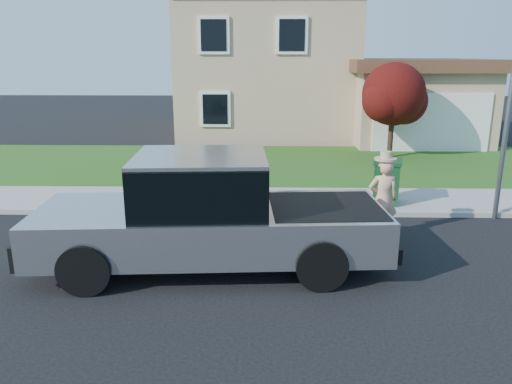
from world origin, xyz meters
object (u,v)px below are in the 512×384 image
Objects in this scene: pickup_truck at (209,216)px; woman at (383,198)px; street_lamp at (512,100)px; ornamental_tree at (394,97)px; trash_bin at (387,181)px.

pickup_truck is 3.89m from woman.
woman is at bearing -174.89° from street_lamp.
ornamental_tree is 6.60m from trash_bin.
woman is 8.75m from ornamental_tree.
street_lamp reaches higher than pickup_truck.
pickup_truck is 7.45m from street_lamp.
woman is at bearing 20.93° from pickup_truck.
pickup_truck is 5.60m from trash_bin.
street_lamp is (2.48, -0.87, 2.14)m from trash_bin.
pickup_truck is at bearing 24.02° from woman.
street_lamp is at bearing -4.54° from trash_bin.
ornamental_tree is at bearing 90.36° from trash_bin.
street_lamp reaches higher than trash_bin.
ornamental_tree is at bearing 79.52° from street_lamp.
trash_bin is at bearing 143.04° from street_lamp.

